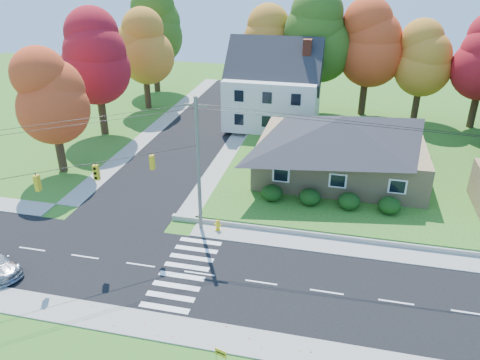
{
  "coord_description": "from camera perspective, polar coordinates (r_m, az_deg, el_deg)",
  "views": [
    {
      "loc": [
        7.93,
        -22.8,
        18.4
      ],
      "look_at": [
        0.81,
        8.0,
        2.89
      ],
      "focal_mm": 35.0,
      "sensor_mm": 36.0,
      "label": 1
    }
  ],
  "objects": [
    {
      "name": "traffic_infrastructure",
      "position": [
        28.71,
        -4.86,
        -1.46
      ],
      "size": [
        38.1,
        10.66,
        10.0
      ],
      "color": "#666059",
      "rests_on": "ground"
    },
    {
      "name": "sidewalk_north",
      "position": [
        34.25,
        -2.46,
        -6.32
      ],
      "size": [
        90.0,
        2.0,
        0.08
      ],
      "primitive_type": "cube",
      "color": "#9C9A90",
      "rests_on": "ground"
    },
    {
      "name": "tree_lot_0",
      "position": [
        58.54,
        3.18,
        16.16
      ],
      "size": [
        6.72,
        6.72,
        12.51
      ],
      "color": "#3F2A19",
      "rests_on": "lawn"
    },
    {
      "name": "road_cross",
      "position": [
        54.53,
        -4.79,
        6.33
      ],
      "size": [
        8.0,
        44.0,
        0.02
      ],
      "primitive_type": "cube",
      "color": "black",
      "rests_on": "ground"
    },
    {
      "name": "hedge_row",
      "position": [
        36.89,
        10.83,
        -2.28
      ],
      "size": [
        10.7,
        1.7,
        1.27
      ],
      "color": "#163A10",
      "rests_on": "lawn"
    },
    {
      "name": "fire_hydrant",
      "position": [
        34.23,
        -2.73,
        -5.57
      ],
      "size": [
        0.51,
        0.4,
        0.9
      ],
      "color": "#E1BB0D",
      "rests_on": "ground"
    },
    {
      "name": "yard_sign",
      "position": [
        24.59,
        -2.37,
        -20.35
      ],
      "size": [
        0.63,
        0.21,
        0.81
      ],
      "color": "black",
      "rests_on": "ground"
    },
    {
      "name": "tree_lot_3",
      "position": [
        57.4,
        21.48,
        13.6
      ],
      "size": [
        6.16,
        6.16,
        11.47
      ],
      "color": "#3F2A19",
      "rests_on": "lawn"
    },
    {
      "name": "colonial_house",
      "position": [
        53.23,
        4.12,
        11.02
      ],
      "size": [
        10.4,
        8.4,
        9.6
      ],
      "color": "silver",
      "rests_on": "lawn"
    },
    {
      "name": "tree_lot_1",
      "position": [
        56.62,
        9.28,
        16.88
      ],
      "size": [
        7.84,
        7.84,
        14.6
      ],
      "color": "#3F2A19",
      "rests_on": "lawn"
    },
    {
      "name": "tree_west_3",
      "position": [
        68.96,
        -10.62,
        17.97
      ],
      "size": [
        7.84,
        7.84,
        14.6
      ],
      "color": "#3F2A19",
      "rests_on": "ground"
    },
    {
      "name": "ranch_house",
      "position": [
        41.65,
        12.25,
        4.2
      ],
      "size": [
        14.6,
        10.6,
        5.4
      ],
      "color": "tan",
      "rests_on": "lawn"
    },
    {
      "name": "lawn",
      "position": [
        47.68,
        18.11,
        2.4
      ],
      "size": [
        30.0,
        30.0,
        0.5
      ],
      "primitive_type": "cube",
      "color": "#3D7923",
      "rests_on": "ground"
    },
    {
      "name": "tree_west_2",
      "position": [
        61.13,
        -11.71,
        15.64
      ],
      "size": [
        6.72,
        6.72,
        12.51
      ],
      "color": "#3F2A19",
      "rests_on": "ground"
    },
    {
      "name": "white_car",
      "position": [
        62.32,
        -0.97,
        9.58
      ],
      "size": [
        1.73,
        3.97,
        1.27
      ],
      "primitive_type": "imported",
      "rotation": [
        0.0,
        0.0,
        0.1
      ],
      "color": "silver",
      "rests_on": "road_cross"
    },
    {
      "name": "sidewalk_south",
      "position": [
        26.77,
        -8.36,
        -17.52
      ],
      "size": [
        90.0,
        2.0,
        0.08
      ],
      "primitive_type": "cube",
      "color": "#9C9A90",
      "rests_on": "ground"
    },
    {
      "name": "tree_lot_2",
      "position": [
        57.62,
        15.5,
        15.8
      ],
      "size": [
        7.28,
        7.28,
        13.56
      ],
      "color": "#3F2A19",
      "rests_on": "lawn"
    },
    {
      "name": "tree_west_0",
      "position": [
        44.26,
        -22.14,
        9.5
      ],
      "size": [
        6.16,
        6.16,
        11.47
      ],
      "color": "#3F2A19",
      "rests_on": "ground"
    },
    {
      "name": "road_main",
      "position": [
        30.35,
        -4.99,
        -11.29
      ],
      "size": [
        90.0,
        8.0,
        0.02
      ],
      "primitive_type": "cube",
      "color": "black",
      "rests_on": "ground"
    },
    {
      "name": "ground",
      "position": [
        30.35,
        -4.99,
        -11.31
      ],
      "size": [
        120.0,
        120.0,
        0.0
      ],
      "primitive_type": "plane",
      "color": "#3D7923"
    },
    {
      "name": "tree_west_1",
      "position": [
        52.71,
        -17.27,
        14.13
      ],
      "size": [
        7.28,
        7.28,
        13.56
      ],
      "color": "#3F2A19",
      "rests_on": "ground"
    }
  ]
}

